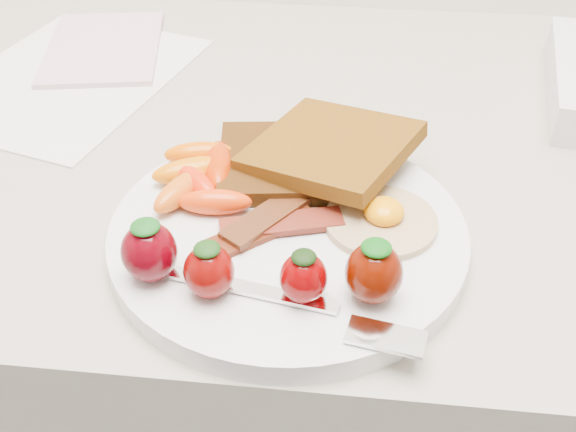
# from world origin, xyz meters

# --- Properties ---
(counter) EXTENTS (2.00, 0.60, 0.90)m
(counter) POSITION_xyz_m (0.00, 1.70, 0.45)
(counter) COLOR gray
(counter) RESTS_ON ground
(plate) EXTENTS (0.27, 0.27, 0.02)m
(plate) POSITION_xyz_m (-0.01, 1.54, 0.91)
(plate) COLOR white
(plate) RESTS_ON counter
(toast_lower) EXTENTS (0.12, 0.12, 0.01)m
(toast_lower) POSITION_xyz_m (-0.02, 1.61, 0.93)
(toast_lower) COLOR black
(toast_lower) RESTS_ON plate
(toast_upper) EXTENTS (0.16, 0.16, 0.03)m
(toast_upper) POSITION_xyz_m (0.01, 1.62, 0.94)
(toast_upper) COLOR #462D09
(toast_upper) RESTS_ON toast_lower
(fried_egg) EXTENTS (0.11, 0.11, 0.02)m
(fried_egg) POSITION_xyz_m (0.06, 1.55, 0.92)
(fried_egg) COLOR beige
(fried_egg) RESTS_ON plate
(bacon_strips) EXTENTS (0.11, 0.10, 0.01)m
(bacon_strips) POSITION_xyz_m (-0.02, 1.53, 0.92)
(bacon_strips) COLOR #350808
(bacon_strips) RESTS_ON plate
(baby_carrots) EXTENTS (0.09, 0.10, 0.02)m
(baby_carrots) POSITION_xyz_m (-0.09, 1.58, 0.93)
(baby_carrots) COLOR orange
(baby_carrots) RESTS_ON plate
(strawberries) EXTENTS (0.19, 0.05, 0.05)m
(strawberries) POSITION_xyz_m (-0.03, 1.47, 0.94)
(strawberries) COLOR #4E0008
(strawberries) RESTS_ON plate
(fork) EXTENTS (0.18, 0.06, 0.00)m
(fork) POSITION_xyz_m (0.01, 1.45, 0.92)
(fork) COLOR white
(fork) RESTS_ON plate
(paper_sheet) EXTENTS (0.27, 0.32, 0.00)m
(paper_sheet) POSITION_xyz_m (-0.27, 1.78, 0.90)
(paper_sheet) COLOR silver
(paper_sheet) RESTS_ON counter
(notepad) EXTENTS (0.15, 0.20, 0.01)m
(notepad) POSITION_xyz_m (-0.25, 1.84, 0.91)
(notepad) COLOR beige
(notepad) RESTS_ON paper_sheet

